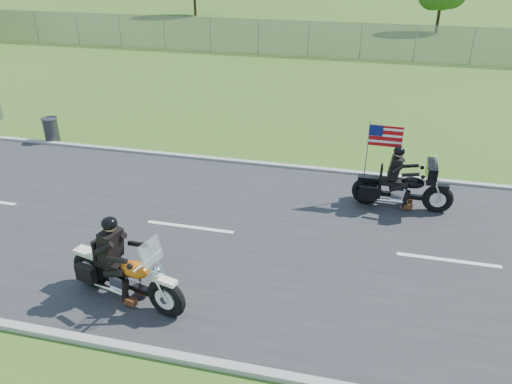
# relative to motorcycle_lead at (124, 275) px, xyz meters

# --- Properties ---
(ground) EXTENTS (420.00, 420.00, 0.00)m
(ground) POSITION_rel_motorcycle_lead_xyz_m (2.28, 2.80, -0.58)
(ground) COLOR #305019
(ground) RESTS_ON ground
(road) EXTENTS (120.00, 8.00, 0.04)m
(road) POSITION_rel_motorcycle_lead_xyz_m (2.28, 2.80, -0.56)
(road) COLOR #28282B
(road) RESTS_ON ground
(curb_north) EXTENTS (120.00, 0.18, 0.12)m
(curb_north) POSITION_rel_motorcycle_lead_xyz_m (2.28, 6.85, -0.53)
(curb_north) COLOR #9E9B93
(curb_north) RESTS_ON ground
(curb_south) EXTENTS (120.00, 0.18, 0.12)m
(curb_south) POSITION_rel_motorcycle_lead_xyz_m (2.28, -1.25, -0.53)
(curb_south) COLOR #9E9B93
(curb_south) RESTS_ON ground
(fence) EXTENTS (60.00, 0.03, 2.00)m
(fence) POSITION_rel_motorcycle_lead_xyz_m (-2.72, 22.80, 0.42)
(fence) COLOR gray
(fence) RESTS_ON ground
(motorcycle_lead) EXTENTS (2.68, 1.11, 1.83)m
(motorcycle_lead) POSITION_rel_motorcycle_lead_xyz_m (0.00, 0.00, 0.00)
(motorcycle_lead) COLOR black
(motorcycle_lead) RESTS_ON ground
(motorcycle_follow) EXTENTS (2.57, 0.85, 2.14)m
(motorcycle_follow) POSITION_rel_motorcycle_lead_xyz_m (5.27, 5.05, 0.01)
(motorcycle_follow) COLOR black
(motorcycle_follow) RESTS_ON ground
(trash_can) EXTENTS (0.53, 0.53, 0.85)m
(trash_can) POSITION_rel_motorcycle_lead_xyz_m (-6.32, 7.10, -0.15)
(trash_can) COLOR #37373C
(trash_can) RESTS_ON ground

